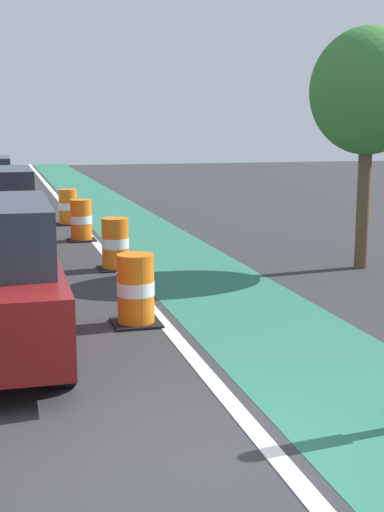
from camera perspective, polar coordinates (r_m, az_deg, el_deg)
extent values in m
plane|color=#2D2D30|center=(6.69, -1.25, -16.15)|extent=(100.00, 100.00, 0.00)
cube|color=#286B51|center=(18.46, -3.00, 1.10)|extent=(2.50, 80.00, 0.01)
cube|color=silver|center=(18.20, -7.62, 0.90)|extent=(0.20, 80.00, 0.01)
cylinder|color=black|center=(11.18, -11.56, -3.51)|extent=(0.29, 0.68, 0.68)
cylinder|color=black|center=(8.44, -10.46, -8.06)|extent=(0.29, 0.68, 0.68)
cylinder|color=black|center=(18.40, -12.77, 1.89)|extent=(0.28, 0.68, 0.68)
cylinder|color=black|center=(15.58, -12.31, 0.39)|extent=(0.28, 0.68, 0.68)
cylinder|color=black|center=(24.66, -14.31, 3.94)|extent=(0.28, 0.68, 0.68)
cylinder|color=black|center=(21.82, -14.21, 3.13)|extent=(0.28, 0.68, 0.68)
cylinder|color=orange|center=(10.86, -4.53, -4.22)|extent=(0.56, 0.56, 0.42)
cylinder|color=white|center=(10.78, -4.56, -2.61)|extent=(0.57, 0.57, 0.21)
cylinder|color=orange|center=(10.72, -4.58, -0.96)|extent=(0.56, 0.56, 0.42)
cube|color=black|center=(10.92, -4.52, -5.39)|extent=(0.73, 0.73, 0.04)
cylinder|color=orange|center=(15.04, -6.18, -0.13)|extent=(0.56, 0.56, 0.42)
cylinder|color=white|center=(14.99, -6.20, 1.05)|extent=(0.57, 0.57, 0.21)
cylinder|color=orange|center=(14.94, -6.22, 2.24)|extent=(0.56, 0.56, 0.42)
cube|color=black|center=(15.08, -6.16, -0.99)|extent=(0.73, 0.73, 0.04)
cylinder|color=orange|center=(18.93, -8.89, 1.98)|extent=(0.56, 0.56, 0.42)
cylinder|color=white|center=(18.89, -8.92, 2.93)|extent=(0.57, 0.57, 0.21)
cylinder|color=orange|center=(18.85, -8.95, 3.87)|extent=(0.56, 0.56, 0.42)
cube|color=black|center=(18.97, -8.87, 1.29)|extent=(0.73, 0.73, 0.04)
cylinder|color=orange|center=(22.10, -9.93, 3.15)|extent=(0.56, 0.56, 0.42)
cylinder|color=white|center=(22.07, -9.96, 3.96)|extent=(0.57, 0.57, 0.21)
cylinder|color=orange|center=(22.03, -9.98, 4.78)|extent=(0.56, 0.56, 0.42)
cube|color=black|center=(22.13, -9.91, 2.56)|extent=(0.73, 0.73, 0.04)
cylinder|color=brown|center=(15.40, 13.61, 3.83)|extent=(0.28, 0.28, 2.60)
ellipsoid|color=#387A33|center=(15.32, 14.00, 12.78)|extent=(2.40, 2.40, 2.60)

